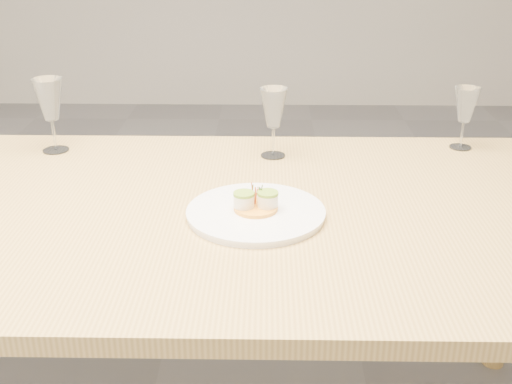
{
  "coord_description": "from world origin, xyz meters",
  "views": [
    {
      "loc": [
        0.35,
        -1.33,
        1.37
      ],
      "look_at": [
        0.32,
        -0.03,
        0.8
      ],
      "focal_mm": 45.0,
      "sensor_mm": 36.0,
      "label": 1
    }
  ],
  "objects_px": {
    "wine_glass_1": "(49,101)",
    "dinner_plate": "(256,211)",
    "wine_glass_2": "(274,109)",
    "dining_table": "(118,231)",
    "wine_glass_3": "(466,106)"
  },
  "relations": [
    {
      "from": "dining_table",
      "to": "wine_glass_1",
      "type": "distance_m",
      "value": 0.49
    },
    {
      "from": "wine_glass_1",
      "to": "dinner_plate",
      "type": "bearing_deg",
      "value": -35.96
    },
    {
      "from": "wine_glass_2",
      "to": "dining_table",
      "type": "bearing_deg",
      "value": -137.75
    },
    {
      "from": "dinner_plate",
      "to": "wine_glass_1",
      "type": "height_order",
      "value": "wine_glass_1"
    },
    {
      "from": "dining_table",
      "to": "wine_glass_3",
      "type": "xyz_separation_m",
      "value": [
        0.9,
        0.41,
        0.19
      ]
    },
    {
      "from": "dining_table",
      "to": "dinner_plate",
      "type": "relative_size",
      "value": 7.78
    },
    {
      "from": "dinner_plate",
      "to": "wine_glass_2",
      "type": "height_order",
      "value": "wine_glass_2"
    },
    {
      "from": "dining_table",
      "to": "dinner_plate",
      "type": "distance_m",
      "value": 0.34
    },
    {
      "from": "dinner_plate",
      "to": "wine_glass_2",
      "type": "bearing_deg",
      "value": 84.03
    },
    {
      "from": "dining_table",
      "to": "wine_glass_1",
      "type": "height_order",
      "value": "wine_glass_1"
    },
    {
      "from": "wine_glass_2",
      "to": "wine_glass_3",
      "type": "bearing_deg",
      "value": 8.26
    },
    {
      "from": "wine_glass_1",
      "to": "wine_glass_2",
      "type": "distance_m",
      "value": 0.62
    },
    {
      "from": "wine_glass_1",
      "to": "wine_glass_3",
      "type": "relative_size",
      "value": 1.17
    },
    {
      "from": "wine_glass_2",
      "to": "dinner_plate",
      "type": "bearing_deg",
      "value": -95.97
    },
    {
      "from": "dining_table",
      "to": "wine_glass_2",
      "type": "bearing_deg",
      "value": 42.25
    }
  ]
}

